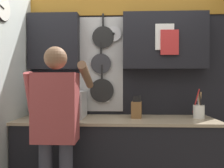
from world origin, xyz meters
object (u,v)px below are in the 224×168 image
at_px(knife_block, 137,109).
at_px(utensil_crock, 199,111).
at_px(microwave, 63,104).
at_px(person, 56,122).

relative_size(knife_block, utensil_crock, 0.78).
distance_m(microwave, person, 0.57).
bearing_deg(person, knife_block, 36.62).
bearing_deg(utensil_crock, knife_block, -179.90).
bearing_deg(knife_block, utensil_crock, 0.10).
distance_m(utensil_crock, person, 1.54).
height_order(knife_block, utensil_crock, utensil_crock).
distance_m(knife_block, person, 0.93).
bearing_deg(person, utensil_crock, 21.18).
bearing_deg(knife_block, person, -143.38).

